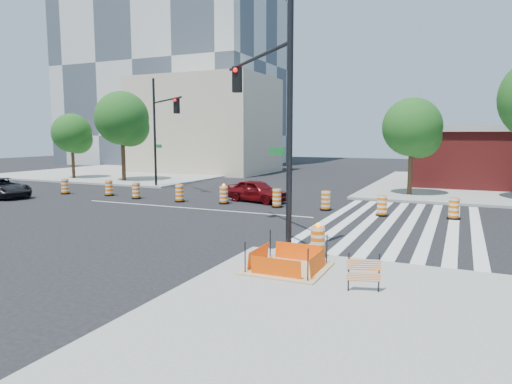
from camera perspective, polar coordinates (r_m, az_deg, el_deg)
ground at (r=25.11m, az=-8.26°, el=-2.02°), size 120.00×120.00×0.00m
sidewalk_nw at (r=50.11m, az=-14.57°, el=2.43°), size 22.00×22.00×0.15m
crosswalk_east at (r=21.38m, az=17.39°, el=-3.84°), size 6.75×13.50×0.01m
lane_centerline at (r=25.11m, az=-8.26°, el=-2.00°), size 14.00×0.12×0.01m
excavation_pit at (r=13.19m, az=3.93°, el=-9.29°), size 2.20×2.20×0.90m
tower_nw at (r=68.94m, az=-10.38°, el=22.59°), size 28.00×18.00×45.00m
beige_midrise at (r=49.84m, az=-6.38°, el=8.26°), size 14.00×10.00×10.00m
red_coupe at (r=27.14m, az=0.08°, el=0.15°), size 4.16×2.49×1.33m
dark_suv at (r=33.24m, az=-29.04°, el=0.46°), size 4.83×3.06×1.24m
signal_pole_se at (r=16.58m, az=1.63°, el=11.79°), size 4.69×4.78×8.66m
signal_pole_nw at (r=33.86m, az=-11.78°, el=8.58°), size 4.93×3.74×8.01m
pit_drum at (r=14.51m, az=7.73°, el=-6.28°), size 0.55×0.55×1.08m
barricade at (r=11.54m, az=13.33°, el=-9.53°), size 0.79×0.28×0.95m
tree_north_a at (r=44.08m, az=-21.97°, el=6.58°), size 3.46×3.46×5.88m
tree_north_b at (r=40.17m, az=-16.31°, el=8.47°), size 4.48×4.48×7.61m
tree_north_c at (r=30.94m, az=18.98°, el=7.28°), size 3.72×3.72×6.33m
median_drum_0 at (r=33.36m, az=-22.76°, el=0.58°), size 0.60×0.60×1.02m
median_drum_1 at (r=31.43m, az=-17.90°, el=0.42°), size 0.60×0.60×1.02m
median_drum_2 at (r=29.45m, az=-14.76°, el=0.10°), size 0.60×0.60×1.02m
median_drum_3 at (r=27.50m, az=-9.53°, el=-0.24°), size 0.60×0.60×1.02m
median_drum_4 at (r=26.43m, az=-4.04°, el=-0.43°), size 0.60×0.60×1.18m
median_drum_5 at (r=25.07m, az=2.63°, el=-0.85°), size 0.60×0.60×1.02m
median_drum_6 at (r=24.34m, az=8.70°, el=-1.17°), size 0.60×0.60×1.02m
median_drum_7 at (r=23.20m, az=15.48°, el=-1.75°), size 0.60×0.60×1.02m
median_drum_8 at (r=23.41m, az=23.50°, el=-2.00°), size 0.60×0.60×1.02m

